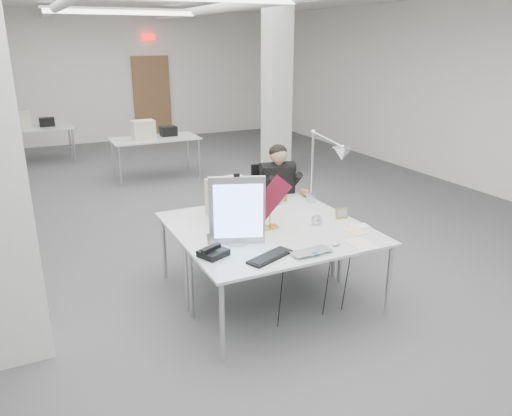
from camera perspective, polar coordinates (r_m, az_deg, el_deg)
The scene contains 22 objects.
room_shell at distance 6.67m, azimuth -6.98°, elevation 11.61°, with size 10.04×14.04×3.24m.
desk_main at distance 4.55m, azimuth 4.02°, elevation -4.14°, with size 1.80×0.90×0.03m, color silver.
desk_second at distance 5.30m, azimuth -0.79°, elevation -0.73°, with size 1.80×0.90×0.03m, color silver.
bg_desk_a at distance 9.58m, azimuth -11.50°, elevation 7.77°, with size 1.60×0.80×0.03m, color silver.
bg_desk_b at distance 11.47m, azimuth -24.19°, elevation 8.29°, with size 1.60×0.80×0.03m, color silver.
office_chair at distance 6.15m, azimuth 2.28°, elevation -0.67°, with size 0.46×0.46×0.93m, color black, non-canonical shape.
seated_person at distance 5.97m, azimuth 2.55°, elevation 3.11°, with size 0.51×0.63×0.95m, color black, non-canonical shape.
monitor at distance 4.43m, azimuth -2.18°, elevation -0.29°, with size 0.50×0.05×0.62m, color #ADACB1.
pennant at distance 4.50m, azimuth 1.50°, elevation 0.88°, with size 0.45×0.01×0.19m, color maroon.
keyboard at distance 4.23m, azimuth 1.61°, elevation -5.60°, with size 0.45×0.15×0.02m, color black.
laptop at distance 4.29m, azimuth 6.76°, elevation -5.31°, with size 0.37×0.24×0.03m, color #ABABAF.
mouse at distance 4.52m, azimuth 9.11°, elevation -4.11°, with size 0.08×0.05×0.03m, color #B4B4B9.
bankers_lamp at distance 4.83m, azimuth 1.61°, elevation -0.34°, with size 0.31×0.12×0.35m, color gold, non-canonical shape.
desk_phone at distance 4.28m, azimuth -4.90°, elevation -5.14°, with size 0.22×0.20×0.06m, color black.
picture_frame_left at distance 4.54m, azimuth -4.90°, elevation -3.42°, with size 0.12×0.01×0.10m, color #AB9249.
picture_frame_right at distance 5.21m, azimuth 9.74°, elevation -0.58°, with size 0.14×0.01×0.11m, color olive.
desk_clock at distance 4.99m, azimuth 6.96°, elevation -1.38°, with size 0.11×0.11×0.03m, color #AAA9AE.
paper_stack_a at distance 4.60m, azimuth 11.96°, elevation -4.07°, with size 0.20×0.29×0.01m, color silver.
paper_stack_b at distance 4.89m, azimuth 11.22°, elevation -2.61°, with size 0.16×0.22×0.01m, color #DDC684.
paper_stack_c at distance 5.04m, azimuth 11.73°, elevation -2.02°, with size 0.18×0.13×0.01m, color silver.
beige_monitor at distance 5.15m, azimuth -2.92°, elevation 1.07°, with size 0.41×0.39×0.39m, color beige.
architect_lamp at distance 5.35m, azimuth 7.87°, elevation 4.88°, with size 0.26×0.76×0.98m, color silver, non-canonical shape.
Camera 1 is at (-2.11, -6.13, 2.51)m, focal length 35.00 mm.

